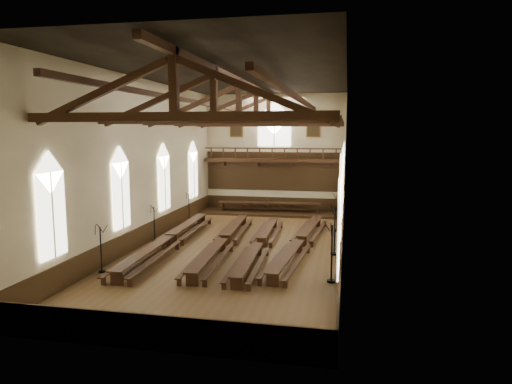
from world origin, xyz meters
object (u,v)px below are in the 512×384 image
refectory_row_a (169,238)px  candelabrum_right_mid (334,240)px  dais (269,213)px  candelabrum_left_far (189,213)px  candelabrum_left_mid (154,231)px  candelabrum_right_far (337,219)px  refectory_row_b (223,240)px  high_table (269,204)px  candelabrum_left_near (101,258)px  refectory_row_c (259,243)px  candelabrum_right_near (331,264)px  refectory_row_d (300,241)px

refectory_row_a → candelabrum_right_mid: candelabrum_right_mid is taller
dais → candelabrum_left_far: size_ratio=4.99×
candelabrum_left_mid → candelabrum_right_far: size_ratio=0.90×
refectory_row_b → high_table: 11.72m
high_table → candelabrum_left_near: (-5.40, -17.32, -0.14)m
refectory_row_a → candelabrum_left_near: (-1.40, -5.24, 0.18)m
high_table → candelabrum_right_mid: size_ratio=2.99×
high_table → refectory_row_c: bearing=-83.2°
refectory_row_c → candelabrum_right_mid: (4.27, 0.11, 0.38)m
candelabrum_right_near → candelabrum_right_far: candelabrum_right_near is taller
candelabrum_right_near → dais: bearing=108.9°
dais → candelabrum_left_far: 7.14m
refectory_row_a → candelabrum_left_far: (-1.40, 7.45, 0.14)m
candelabrum_left_mid → candelabrum_left_far: size_ratio=1.03×
candelabrum_left_near → candelabrum_left_far: candelabrum_left_near is taller
candelabrum_left_near → candelabrum_right_mid: size_ratio=0.84×
refectory_row_b → candelabrum_left_mid: candelabrum_left_mid is taller
candelabrum_left_near → candelabrum_right_near: size_ratio=0.85×
refectory_row_b → candelabrum_right_near: 8.15m
refectory_row_b → candelabrum_right_mid: candelabrum_right_mid is taller
candelabrum_right_near → candelabrum_right_mid: bearing=90.0°
refectory_row_b → refectory_row_d: 4.55m
refectory_row_c → candelabrum_left_near: (-6.83, -5.37, 0.24)m
candelabrum_left_mid → candelabrum_right_far: (11.10, 5.59, 0.08)m
candelabrum_left_far → candelabrum_left_mid: bearing=-90.0°
refectory_row_c → high_table: bearing=96.8°
candelabrum_left_mid → candelabrum_right_near: candelabrum_right_near is taller
refectory_row_d → high_table: high_table is taller
refectory_row_b → candelabrum_left_near: bearing=-129.3°
dais → candelabrum_left_near: candelabrum_left_near is taller
refectory_row_c → candelabrum_left_near: candelabrum_left_near is taller
candelabrum_right_near → refectory_row_a: bearing=155.0°
refectory_row_a → candelabrum_left_near: bearing=-105.0°
refectory_row_c → refectory_row_b: bearing=173.1°
refectory_row_a → candelabrum_left_near: size_ratio=6.02×
refectory_row_a → refectory_row_d: refectory_row_a is taller
candelabrum_left_near → candelabrum_left_far: size_ratio=1.06×
high_table → candelabrum_right_mid: bearing=-64.3°
refectory_row_a → dais: 12.74m
candelabrum_left_mid → candelabrum_left_far: candelabrum_left_mid is taller
refectory_row_b → candelabrum_left_near: candelabrum_left_near is taller
refectory_row_a → refectory_row_c: refectory_row_a is taller
candelabrum_left_far → dais: bearing=40.6°
candelabrum_right_near → refectory_row_c: bearing=132.5°
refectory_row_b → candelabrum_left_far: size_ratio=6.18×
candelabrum_left_far → candelabrum_right_near: size_ratio=0.81×
high_table → candelabrum_right_mid: 13.14m
candelabrum_right_far → candelabrum_right_near: bearing=-90.0°
high_table → candelabrum_right_mid: (5.70, -11.85, 0.00)m
dais → candelabrum_left_mid: size_ratio=4.84×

